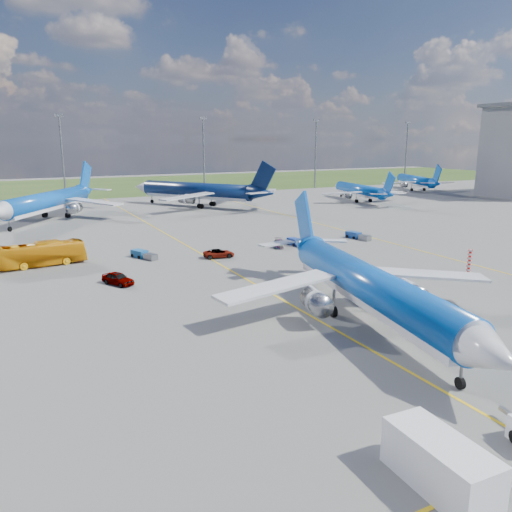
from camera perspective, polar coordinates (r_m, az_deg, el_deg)
name	(u,v)px	position (r m, az deg, el deg)	size (l,w,h in m)	color
ground	(333,329)	(44.69, 8.83, -8.21)	(400.00, 400.00, 0.00)	#5D5D5A
grass_strip	(83,187)	(186.02, -19.14, 7.48)	(400.00, 80.00, 0.01)	#2D4719
taxiway_lines	(216,261)	(68.11, -4.62, -0.60)	(60.25, 160.00, 0.02)	yellow
floodlight_masts	(137,153)	(147.82, -13.41, 11.43)	(202.20, 0.50, 22.70)	slate
warning_post	(469,261)	(67.11, 23.20, -0.54)	(0.50, 0.50, 3.00)	red
bg_jet_nnw	(50,219)	(112.05, -22.50, 3.88)	(31.68, 41.58, 10.89)	blue
bg_jet_n	(197,206)	(124.86, -6.75, 5.65)	(32.59, 42.77, 11.20)	#081B45
bg_jet_ne	(359,201)	(137.21, 11.73, 6.14)	(24.85, 32.61, 8.54)	blue
bg_jet_ene	(415,190)	(172.43, 17.71, 7.19)	(25.70, 33.74, 8.84)	blue
main_airliner	(368,323)	(46.70, 12.65, -7.43)	(29.22, 38.35, 10.04)	blue
service_van	(440,464)	(27.00, 20.29, -21.36)	(2.47, 5.62, 2.47)	white
apron_bus	(40,254)	(70.85, -23.47, 0.18)	(2.66, 11.37, 3.17)	orange
service_car_a	(118,278)	(59.09, -15.50, -2.48)	(1.69, 4.20, 1.43)	#999999
service_car_b	(219,253)	(70.07, -4.26, 0.30)	(2.01, 4.37, 1.21)	#999999
service_car_c	(279,243)	(76.88, 2.60, 1.45)	(1.60, 3.94, 1.14)	#999999
baggage_tug_w	(298,243)	(77.78, 4.80, 1.50)	(1.60, 4.79, 1.06)	navy
baggage_tug_c	(143,255)	(71.34, -12.75, 0.14)	(2.94, 4.70, 1.03)	#1A5B9D
baggage_tug_e	(357,236)	(84.86, 11.50, 2.27)	(2.03, 4.86, 1.06)	navy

